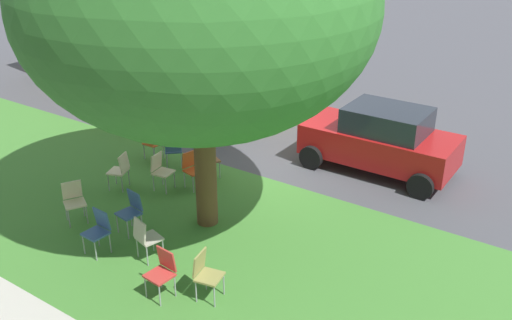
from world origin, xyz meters
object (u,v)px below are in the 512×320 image
chair_1 (162,270)px  chair_2 (206,272)px  chair_5 (193,167)px  chair_4 (145,236)px  chair_8 (161,169)px  school_bus (145,40)px  chair_3 (74,199)px  parked_car (381,139)px  street_tree (199,5)px  chair_9 (98,228)px  chair_7 (151,141)px  chair_0 (120,168)px  chair_10 (131,209)px  chair_6 (173,148)px  chair_11 (207,158)px

chair_1 → chair_2: same height
chair_2 → chair_5: (2.80, -3.02, 0.00)m
chair_4 → chair_8: same height
chair_8 → school_bus: bearing=-44.0°
chair_2 → chair_3: (3.85, -0.45, 0.00)m
chair_5 → parked_car: (-3.24, -3.30, 0.32)m
chair_4 → street_tree: bearing=-92.9°
chair_9 → parked_car: bearing=-115.0°
chair_2 → school_bus: school_bus is taller
chair_4 → chair_7: same height
chair_5 → chair_7: (1.87, -0.58, 0.00)m
chair_2 → chair_8: bearing=-37.0°
chair_0 → chair_5: bearing=-142.8°
chair_5 → parked_car: parked_car is taller
chair_3 → chair_10: same height
chair_6 → chair_2: bearing=137.4°
chair_3 → parked_car: (-4.29, -5.87, 0.32)m
chair_6 → chair_9: (-1.36, 3.64, 0.00)m
street_tree → chair_1: 4.64m
chair_5 → chair_8: (0.54, 0.50, 0.00)m
chair_6 → chair_10: bearing=115.8°
chair_6 → chair_8: size_ratio=1.00×
chair_3 → street_tree: bearing=-147.2°
chair_0 → chair_2: same height
street_tree → chair_2: bearing=128.1°
chair_9 → chair_10: (0.02, -0.88, 0.00)m
chair_8 → school_bus: size_ratio=0.08×
street_tree → chair_4: 4.29m
chair_1 → chair_5: bearing=-57.3°
chair_1 → chair_6: same height
chair_4 → parked_car: bearing=-108.6°
chair_0 → chair_7: size_ratio=1.00×
street_tree → chair_5: size_ratio=7.78×
parked_car → chair_6: bearing=32.3°
street_tree → chair_0: street_tree is taller
chair_6 → chair_9: 3.88m
chair_11 → chair_7: bearing=0.1°
chair_8 → chair_3: bearing=76.3°
chair_8 → chair_6: bearing=-62.6°
parked_car → chair_1: bearing=80.9°
chair_8 → parked_car: 5.37m
school_bus → chair_3: bearing=124.3°
street_tree → chair_7: size_ratio=7.78×
chair_2 → chair_3: 3.88m
chair_3 → chair_11: (-1.01, -3.16, 0.00)m
chair_1 → chair_9: bearing=-8.8°
chair_1 → chair_10: (1.92, -1.17, 0.00)m
chair_2 → chair_11: size_ratio=1.00×
chair_0 → chair_8: size_ratio=1.00×
chair_5 → chair_0: bearing=37.2°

